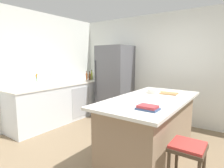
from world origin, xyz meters
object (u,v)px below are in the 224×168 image
olive_oil_bottle (92,76)px  vinegar_bottle (87,77)px  refrigerator (115,82)px  kitchen_island (150,127)px  sink_faucet (51,78)px  gin_bottle (96,75)px  syrup_bottle (90,77)px  cookbook_stack (148,108)px  mixing_bowl (154,91)px  cutting_board (167,93)px  bar_stool (187,154)px  flower_vase (37,84)px  paper_towel_roll (63,78)px

olive_oil_bottle → vinegar_bottle: bearing=-95.8°
refrigerator → olive_oil_bottle: 0.88m
kitchen_island → refrigerator: 2.15m
sink_faucet → vinegar_bottle: sink_faucet is taller
refrigerator → gin_bottle: (-0.80, 0.16, 0.11)m
syrup_bottle → vinegar_bottle: 0.10m
kitchen_island → cookbook_stack: 0.83m
cookbook_stack → mixing_bowl: mixing_bowl is taller
sink_faucet → cutting_board: size_ratio=0.81×
syrup_bottle → bar_stool: bearing=-31.5°
sink_faucet → vinegar_bottle: size_ratio=1.13×
olive_oil_bottle → cutting_board: size_ratio=0.77×
refrigerator → flower_vase: bearing=-115.0°
refrigerator → cookbook_stack: size_ratio=7.19×
refrigerator → olive_oil_bottle: bearing=175.8°
refrigerator → vinegar_bottle: bearing=-171.8°
paper_towel_roll → olive_oil_bottle: (-0.02, 1.08, -0.02)m
refrigerator → sink_faucet: refrigerator is taller
bar_stool → vinegar_bottle: bearing=149.9°
gin_bottle → cookbook_stack: size_ratio=1.17×
syrup_bottle → cookbook_stack: 3.34m
olive_oil_bottle → kitchen_island: bearing=-29.9°
sink_faucet → paper_towel_roll: (0.06, 0.30, -0.02)m
kitchen_island → flower_vase: (-2.42, -0.38, 0.54)m
vinegar_bottle → cutting_board: size_ratio=0.72×
bar_stool → cookbook_stack: 0.65m
refrigerator → cutting_board: bearing=-27.2°
olive_oil_bottle → vinegar_bottle: olive_oil_bottle is taller
kitchen_island → vinegar_bottle: 2.84m
syrup_bottle → cutting_board: size_ratio=0.67×
kitchen_island → mixing_bowl: mixing_bowl is taller
kitchen_island → mixing_bowl: size_ratio=8.50×
kitchen_island → gin_bottle: 2.90m
bar_stool → olive_oil_bottle: olive_oil_bottle is taller
bar_stool → cookbook_stack: cookbook_stack is taller
flower_vase → mixing_bowl: 2.43m
sink_faucet → gin_bottle: bearing=85.6°
cookbook_stack → paper_towel_roll: bearing=160.3°
cutting_board → mixing_bowl: bearing=-159.2°
paper_towel_roll → olive_oil_bottle: paper_towel_roll is taller
sink_faucet → gin_bottle: gin_bottle is taller
syrup_bottle → gin_bottle: bearing=69.1°
cutting_board → vinegar_bottle: bearing=164.0°
cookbook_stack → gin_bottle: bearing=140.9°
refrigerator → syrup_bottle: (-0.87, -0.03, 0.09)m
vinegar_bottle → refrigerator: bearing=8.2°
kitchen_island → refrigerator: (-1.61, 1.36, 0.46)m
kitchen_island → gin_bottle: bearing=147.7°
gin_bottle → vinegar_bottle: 0.30m
olive_oil_bottle → cutting_board: bearing=-20.0°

